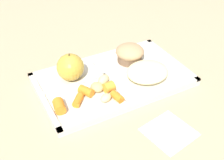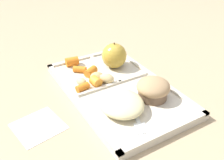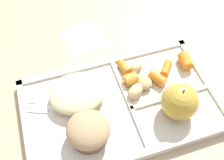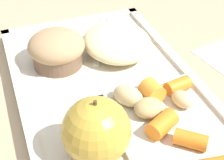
% 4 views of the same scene
% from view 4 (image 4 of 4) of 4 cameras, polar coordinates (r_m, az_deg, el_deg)
% --- Properties ---
extents(ground, '(6.00, 6.00, 0.00)m').
position_cam_4_polar(ground, '(0.47, -0.32, -2.93)').
color(ground, tan).
extents(lunch_tray, '(0.39, 0.24, 0.02)m').
position_cam_4_polar(lunch_tray, '(0.47, -0.31, -2.22)').
color(lunch_tray, beige).
rests_on(lunch_tray, ground).
extents(green_apple, '(0.07, 0.07, 0.08)m').
position_cam_4_polar(green_apple, '(0.36, -2.56, -8.23)').
color(green_apple, '#B79333').
rests_on(green_apple, lunch_tray).
extents(bran_muffin, '(0.08, 0.08, 0.05)m').
position_cam_4_polar(bran_muffin, '(0.50, -8.91, 4.95)').
color(bran_muffin, brown).
rests_on(bran_muffin, lunch_tray).
extents(carrot_slice_small, '(0.02, 0.04, 0.02)m').
position_cam_4_polar(carrot_slice_small, '(0.46, 10.62, -0.88)').
color(carrot_slice_small, orange).
rests_on(carrot_slice_small, lunch_tray).
extents(carrot_slice_edge, '(0.03, 0.03, 0.03)m').
position_cam_4_polar(carrot_slice_edge, '(0.44, 6.48, -1.78)').
color(carrot_slice_edge, orange).
rests_on(carrot_slice_edge, lunch_tray).
extents(carrot_slice_center, '(0.04, 0.04, 0.02)m').
position_cam_4_polar(carrot_slice_center, '(0.40, 8.08, -7.10)').
color(carrot_slice_center, orange).
rests_on(carrot_slice_center, lunch_tray).
extents(carrot_slice_diagonal, '(0.04, 0.04, 0.02)m').
position_cam_4_polar(carrot_slice_diagonal, '(0.40, 12.61, -9.38)').
color(carrot_slice_diagonal, orange).
rests_on(carrot_slice_diagonal, lunch_tray).
extents(potato_chunk_golden, '(0.05, 0.04, 0.03)m').
position_cam_4_polar(potato_chunk_golden, '(0.43, 2.61, -2.57)').
color(potato_chunk_golden, tan).
rests_on(potato_chunk_golden, lunch_tray).
extents(potato_chunk_small, '(0.04, 0.03, 0.02)m').
position_cam_4_polar(potato_chunk_small, '(0.44, 11.31, -3.06)').
color(potato_chunk_small, tan).
rests_on(potato_chunk_small, lunch_tray).
extents(potato_chunk_large, '(0.03, 0.04, 0.02)m').
position_cam_4_polar(potato_chunk_large, '(0.42, 5.95, -4.50)').
color(potato_chunk_large, tan).
rests_on(potato_chunk_large, lunch_tray).
extents(egg_noodle_pile, '(0.11, 0.10, 0.04)m').
position_cam_4_polar(egg_noodle_pile, '(0.52, 0.80, 6.19)').
color(egg_noodle_pile, beige).
rests_on(egg_noodle_pile, lunch_tray).
extents(meatball_side, '(0.03, 0.03, 0.03)m').
position_cam_4_polar(meatball_side, '(0.51, 0.28, 5.17)').
color(meatball_side, '#755B4C').
rests_on(meatball_side, lunch_tray).
extents(meatball_front, '(0.03, 0.03, 0.03)m').
position_cam_4_polar(meatball_front, '(0.51, 2.11, 4.89)').
color(meatball_front, '#755B4C').
rests_on(meatball_front, lunch_tray).
extents(meatball_back, '(0.03, 0.03, 0.03)m').
position_cam_4_polar(meatball_back, '(0.54, 2.08, 7.21)').
color(meatball_back, brown).
rests_on(meatball_back, lunch_tray).
extents(meatball_center, '(0.03, 0.03, 0.03)m').
position_cam_4_polar(meatball_center, '(0.55, 2.00, 7.20)').
color(meatball_center, '#755B4C').
rests_on(meatball_center, lunch_tray).
extents(plastic_fork, '(0.14, 0.07, 0.00)m').
position_cam_4_polar(plastic_fork, '(0.57, -2.02, 7.20)').
color(plastic_fork, white).
rests_on(plastic_fork, lunch_tray).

